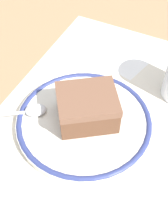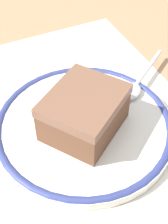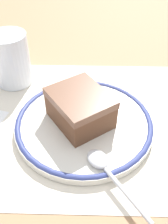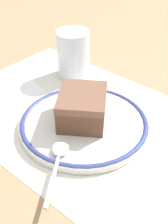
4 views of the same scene
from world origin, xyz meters
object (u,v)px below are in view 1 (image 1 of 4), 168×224
(plate, at_px, (84,122))
(napkin, at_px, (129,52))
(spoon, at_px, (27,111))
(cake_slice, at_px, (87,107))

(plate, distance_m, napkin, 0.20)
(spoon, height_order, napkin, spoon)
(plate, bearing_deg, napkin, -0.14)
(napkin, bearing_deg, spoon, 158.65)
(plate, height_order, cake_slice, cake_slice)
(cake_slice, xyz_separation_m, napkin, (0.20, 0.00, -0.04))
(plate, distance_m, cake_slice, 0.03)
(cake_slice, relative_size, napkin, 0.96)
(cake_slice, height_order, spoon, cake_slice)
(cake_slice, distance_m, spoon, 0.10)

